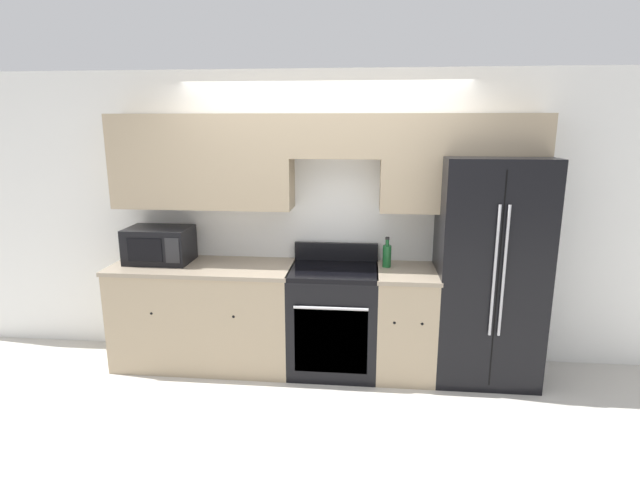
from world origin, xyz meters
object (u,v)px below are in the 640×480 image
(microwave, at_px, (160,245))
(bottle, at_px, (387,255))
(oven_range, at_px, (334,319))
(refrigerator, at_px, (487,269))

(microwave, distance_m, bottle, 2.02)
(oven_range, distance_m, refrigerator, 1.38)
(microwave, relative_size, bottle, 2.11)
(refrigerator, height_order, bottle, refrigerator)
(oven_range, distance_m, microwave, 1.69)
(refrigerator, bearing_deg, bottle, 177.73)
(oven_range, relative_size, bottle, 4.11)
(oven_range, bearing_deg, bottle, 12.82)
(refrigerator, height_order, microwave, refrigerator)
(refrigerator, xyz_separation_m, bottle, (-0.84, 0.03, 0.09))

